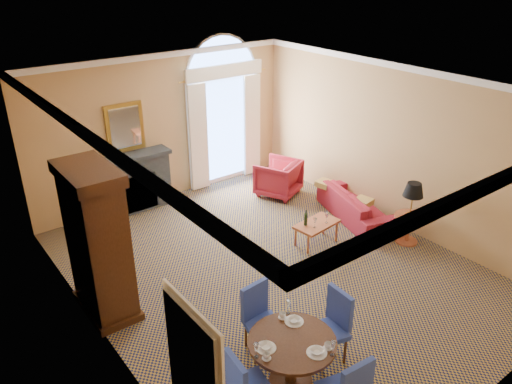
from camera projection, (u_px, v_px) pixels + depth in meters
ground at (273, 269)px, 8.72m from camera, size 7.50×7.50×0.00m
room_envelope at (249, 122)px, 8.11m from camera, size 6.04×7.52×3.45m
armoire at (98, 245)px, 7.27m from camera, size 0.68×1.20×2.36m
dining_table at (292, 352)px, 6.18m from camera, size 1.11×1.11×0.90m
dining_chair_north at (259, 314)px, 6.74m from camera, size 0.55×0.55×1.01m
dining_chair_east at (334, 321)px, 6.61m from camera, size 0.55×0.55×1.01m
dining_chair_west at (243, 384)px, 5.64m from camera, size 0.52×0.51×1.01m
sofa at (357, 205)px, 10.29m from camera, size 1.36×2.19×0.60m
armchair at (278, 178)px, 11.28m from camera, size 1.16×1.17×0.81m
coffee_table at (316, 225)px, 9.32m from camera, size 0.92×0.58×0.75m
side_table at (411, 205)px, 9.21m from camera, size 0.56×0.56×1.21m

